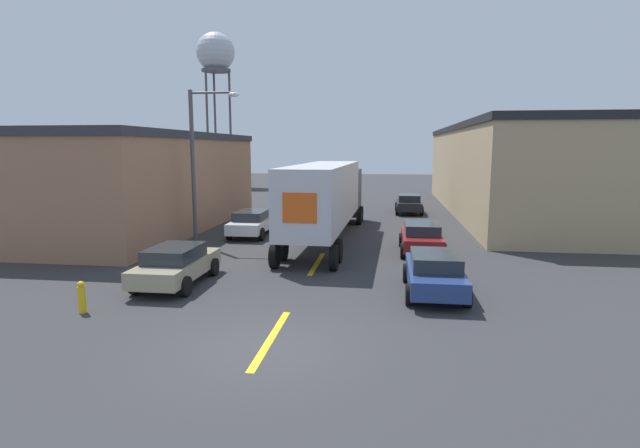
% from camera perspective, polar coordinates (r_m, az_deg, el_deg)
% --- Properties ---
extents(ground_plane, '(160.00, 160.00, 0.00)m').
position_cam_1_polar(ground_plane, '(12.27, -6.39, -14.05)').
color(ground_plane, '#333335').
extents(road_centerline, '(0.20, 20.44, 0.01)m').
position_cam_1_polar(road_centerline, '(20.64, -0.36, -4.54)').
color(road_centerline, yellow).
rests_on(road_centerline, ground_plane).
extents(warehouse_left, '(8.50, 18.82, 5.60)m').
position_cam_1_polar(warehouse_left, '(31.24, -19.90, 4.66)').
color(warehouse_left, '#9E7051').
rests_on(warehouse_left, ground_plane).
extents(warehouse_right, '(11.61, 29.93, 6.36)m').
position_cam_1_polar(warehouse_right, '(39.76, 22.90, 5.80)').
color(warehouse_right, tan).
rests_on(warehouse_right, ground_plane).
extents(semi_truck, '(3.00, 15.14, 3.95)m').
position_cam_1_polar(semi_truck, '(25.74, 0.95, 3.43)').
color(semi_truck, black).
rests_on(semi_truck, ground_plane).
extents(parked_car_left_far, '(1.93, 4.29, 1.37)m').
position_cam_1_polar(parked_car_left_far, '(27.21, -7.79, 0.18)').
color(parked_car_left_far, silver).
rests_on(parked_car_left_far, ground_plane).
extents(parked_car_right_near, '(1.93, 4.29, 1.37)m').
position_cam_1_polar(parked_car_right_near, '(16.73, 12.97, -5.36)').
color(parked_car_right_near, navy).
rests_on(parked_car_right_near, ground_plane).
extents(parked_car_right_mid, '(1.93, 4.29, 1.37)m').
position_cam_1_polar(parked_car_right_mid, '(23.08, 11.52, -1.45)').
color(parked_car_right_mid, maroon).
rests_on(parked_car_right_mid, ground_plane).
extents(parked_car_left_near, '(1.93, 4.29, 1.37)m').
position_cam_1_polar(parked_car_left_near, '(18.09, -16.11, -4.42)').
color(parked_car_left_near, tan).
rests_on(parked_car_left_near, ground_plane).
extents(parked_car_right_far, '(1.93, 4.29, 1.37)m').
position_cam_1_polar(parked_car_right_far, '(36.96, 10.12, 2.36)').
color(parked_car_right_far, black).
rests_on(parked_car_right_far, ground_plane).
extents(water_tower, '(4.71, 4.71, 18.76)m').
position_cam_1_polar(water_tower, '(66.18, -11.84, 18.38)').
color(water_tower, '#47474C').
rests_on(water_tower, ground_plane).
extents(street_lamp, '(2.51, 0.32, 7.47)m').
position_cam_1_polar(street_lamp, '(25.09, -13.70, 7.62)').
color(street_lamp, '#4C4C51').
rests_on(street_lamp, ground_plane).
extents(fire_hydrant, '(0.22, 0.22, 0.94)m').
position_cam_1_polar(fire_hydrant, '(16.09, -25.58, -7.54)').
color(fire_hydrant, gold).
rests_on(fire_hydrant, ground_plane).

